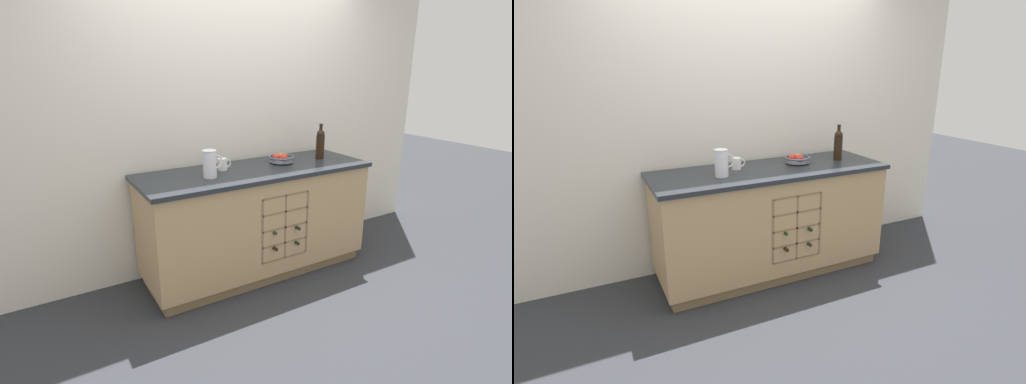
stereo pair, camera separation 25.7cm
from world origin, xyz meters
The scene contains 7 objects.
ground_plane centered at (0.00, 0.00, 0.00)m, with size 14.00×14.00×0.00m, color #2D3035.
back_wall centered at (0.00, 0.39, 1.27)m, with size 4.40×0.06×2.55m, color silver.
kitchen_island centered at (0.00, 0.00, 0.47)m, with size 1.94×0.70×0.92m.
fruit_bowl centered at (0.29, 0.06, 0.96)m, with size 0.22×0.22×0.09m.
white_pitcher centered at (-0.43, -0.05, 1.03)m, with size 0.16×0.11×0.21m.
ceramic_mug centered at (-0.25, 0.10, 0.97)m, with size 0.12×0.08×0.09m.
standing_wine_bottle centered at (0.67, 0.01, 1.06)m, with size 0.08×0.08×0.31m.
Camera 2 is at (-1.38, -2.84, 1.74)m, focal length 28.00 mm.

